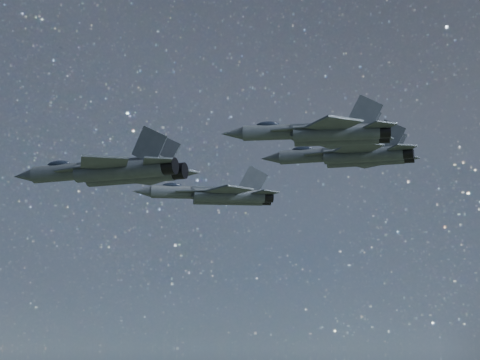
{
  "coord_description": "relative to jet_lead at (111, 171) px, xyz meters",
  "views": [
    {
      "loc": [
        -5.43,
        -84.22,
        132.39
      ],
      "look_at": [
        0.35,
        -0.04,
        150.15
      ],
      "focal_mm": 60.0,
      "sensor_mm": 36.0,
      "label": 1
    }
  ],
  "objects": [
    {
      "name": "jet_lead",
      "position": [
        0.0,
        0.0,
        0.0
      ],
      "size": [
        19.3,
        12.67,
        4.96
      ],
      "rotation": [
        0.0,
        0.0,
        -0.42
      ],
      "color": "#323A3F"
    },
    {
      "name": "jet_left",
      "position": [
        11.43,
        26.98,
        2.92
      ],
      "size": [
        19.29,
        13.7,
        4.91
      ],
      "rotation": [
        0.0,
        0.0,
        0.04
      ],
      "color": "#323A3F"
    },
    {
      "name": "jet_slot",
      "position": [
        24.93,
        5.09,
        3.22
      ],
      "size": [
        17.28,
        11.57,
        4.37
      ],
      "rotation": [
        0.0,
        0.0,
        -0.33
      ],
      "color": "#323A3F"
    },
    {
      "name": "jet_right",
      "position": [
        20.06,
        -4.86,
        2.9
      ],
      "size": [
        16.83,
        11.59,
        4.22
      ],
      "rotation": [
        0.0,
        0.0,
        -0.19
      ],
      "color": "#323A3F"
    }
  ]
}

